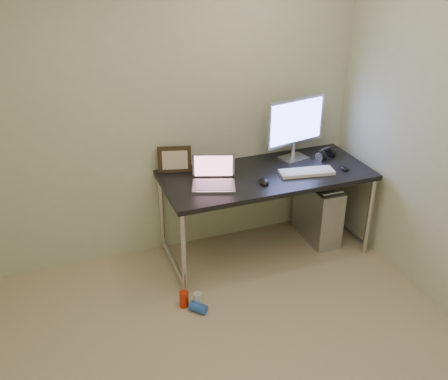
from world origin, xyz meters
TOP-DOWN VIEW (x-y plane):
  - wall_back at (0.00, 1.75)m, footprint 3.50×0.02m
  - desk at (0.84, 1.38)m, footprint 1.70×0.74m
  - tower_computer at (1.38, 1.41)m, footprint 0.23×0.51m
  - cable_a at (1.33, 1.70)m, footprint 0.01×0.16m
  - cable_b at (1.42, 1.68)m, footprint 0.02×0.11m
  - can_red at (-0.02, 0.91)m, footprint 0.08×0.08m
  - can_white at (0.07, 0.87)m, footprint 0.07×0.07m
  - can_blue at (0.06, 0.81)m, footprint 0.14×0.14m
  - laptop at (0.37, 1.33)m, footprint 0.40×0.36m
  - monitor at (1.18, 1.57)m, footprint 0.57×0.21m
  - keyboard at (1.14, 1.26)m, footprint 0.46×0.21m
  - mouse_right at (1.47, 1.22)m, footprint 0.08×0.11m
  - mouse_left at (0.74, 1.22)m, footprint 0.10×0.13m
  - headphones at (1.45, 1.49)m, footprint 0.19×0.11m
  - picture_frame at (0.15, 1.66)m, footprint 0.28×0.14m
  - webcam at (0.43, 1.61)m, footprint 0.05×0.04m

SIDE VIEW (x-z plane):
  - can_blue at x=0.06m, z-range 0.00..0.07m
  - can_white at x=0.07m, z-range 0.00..0.12m
  - can_red at x=-0.02m, z-range 0.00..0.13m
  - tower_computer at x=1.38m, z-range -0.02..0.55m
  - cable_b at x=1.42m, z-range 0.02..0.74m
  - cable_a at x=1.33m, z-range 0.06..0.74m
  - desk at x=0.84m, z-range 0.30..1.05m
  - keyboard at x=1.14m, z-range 0.75..0.78m
  - mouse_right at x=1.47m, z-range 0.75..0.78m
  - mouse_left at x=0.74m, z-range 0.75..0.79m
  - headphones at x=1.45m, z-range 0.72..0.84m
  - laptop at x=0.37m, z-range 0.69..0.92m
  - webcam at x=0.43m, z-range 0.78..0.91m
  - picture_frame at x=0.15m, z-range 0.75..0.97m
  - monitor at x=1.18m, z-range 0.80..1.33m
  - wall_back at x=0.00m, z-range 0.00..2.50m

